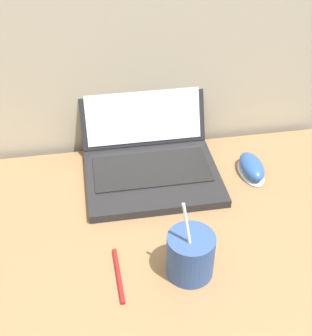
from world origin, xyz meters
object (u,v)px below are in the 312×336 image
object	(u,v)px
laptop	(149,154)
drink_cup	(190,254)
pen	(119,275)
computer_mouse	(252,167)

from	to	relation	value
laptop	drink_cup	world-z (taller)	laptop
drink_cup	laptop	bearing A→B (deg)	94.40
pen	computer_mouse	bearing A→B (deg)	36.75
computer_mouse	pen	size ratio (longest dim) A/B	0.85
laptop	computer_mouse	distance (m)	0.25
pen	drink_cup	bearing A→B (deg)	-3.61
drink_cup	computer_mouse	bearing A→B (deg)	51.57
drink_cup	pen	bearing A→B (deg)	176.39
computer_mouse	pen	world-z (taller)	computer_mouse
drink_cup	computer_mouse	distance (m)	0.35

